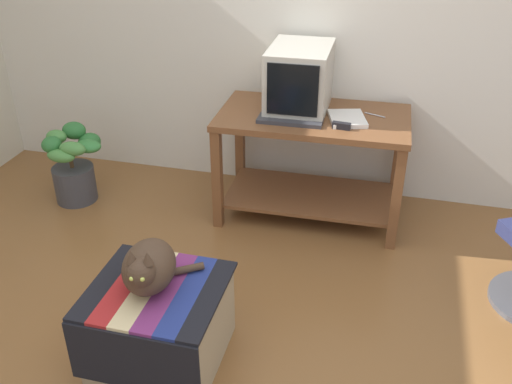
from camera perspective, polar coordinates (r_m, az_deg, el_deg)
ground_plane at (r=2.79m, az=-4.15°, el=-18.55°), size 14.00×14.00×0.00m
back_wall at (r=3.93m, az=4.90°, el=18.14°), size 8.00×0.10×2.60m
desk at (r=3.74m, az=5.61°, el=4.39°), size 1.22×0.69×0.73m
tv_monitor at (r=3.67m, az=4.38°, el=11.23°), size 0.39×0.54×0.40m
keyboard at (r=3.52m, az=3.45°, el=7.20°), size 0.40×0.16×0.02m
book at (r=3.57m, az=9.13°, el=7.27°), size 0.28×0.31×0.03m
ottoman_with_blanket at (r=2.80m, az=-9.67°, el=-12.82°), size 0.61×0.59×0.41m
cat at (r=2.60m, az=-10.70°, el=-7.40°), size 0.35×0.38×0.28m
potted_plant at (r=4.19m, az=-17.78°, el=2.45°), size 0.40×0.38×0.54m
stapler at (r=3.45m, az=8.56°, el=6.58°), size 0.11×0.05×0.04m
pen at (r=3.69m, az=11.83°, el=7.57°), size 0.13×0.06×0.01m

